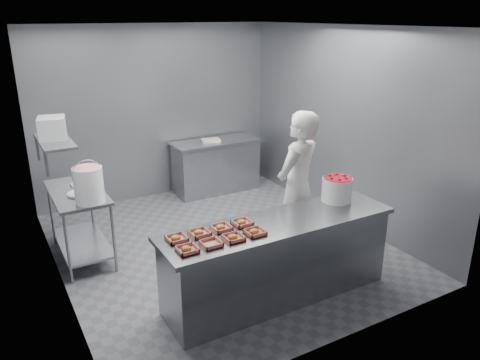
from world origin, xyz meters
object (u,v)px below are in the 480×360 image
at_px(service_counter, 278,259).
at_px(strawberry_tub, 337,188).
at_px(tray_4, 176,238).
at_px(tray_7, 242,222).
at_px(appliance, 52,128).
at_px(tray_0, 187,249).
at_px(tray_5, 199,233).
at_px(prep_table, 79,214).
at_px(tray_1, 211,243).
at_px(worker, 297,188).
at_px(back_counter, 216,166).
at_px(tray_6, 221,227).
at_px(tray_3, 255,232).
at_px(glaze_bucket, 89,184).
at_px(tray_2, 233,237).

relative_size(service_counter, strawberry_tub, 7.57).
xyz_separation_m(tray_4, tray_7, (0.72, 0.00, 0.00)).
height_order(tray_7, appliance, appliance).
relative_size(tray_0, appliance, 0.55).
bearing_deg(service_counter, tray_4, 173.45).
xyz_separation_m(tray_0, tray_5, (0.24, 0.25, 0.00)).
height_order(prep_table, tray_1, tray_1).
bearing_deg(worker, tray_1, 2.73).
relative_size(tray_4, strawberry_tub, 0.55).
height_order(service_counter, strawberry_tub, strawberry_tub).
xyz_separation_m(back_counter, tray_6, (-1.52, -3.12, 0.47)).
distance_m(prep_table, tray_5, 2.02).
relative_size(service_counter, tray_4, 13.88).
relative_size(tray_3, tray_7, 1.00).
height_order(tray_1, tray_7, tray_7).
height_order(strawberry_tub, glaze_bucket, glaze_bucket).
bearing_deg(back_counter, glaze_bucket, -144.96).
distance_m(tray_0, tray_5, 0.35).
bearing_deg(strawberry_tub, tray_5, -179.21).
height_order(tray_0, tray_3, same).
distance_m(service_counter, glaze_bucket, 2.29).
bearing_deg(tray_7, service_counter, -18.52).
bearing_deg(tray_5, appliance, 117.07).
relative_size(prep_table, tray_3, 6.40).
height_order(tray_0, glaze_bucket, glaze_bucket).
bearing_deg(service_counter, tray_5, 171.63).
bearing_deg(worker, strawberry_tub, 93.74).
bearing_deg(tray_2, tray_7, 46.36).
xyz_separation_m(service_counter, prep_table, (-1.65, 1.95, 0.14)).
xyz_separation_m(prep_table, tray_2, (1.03, -2.08, 0.33)).
bearing_deg(back_counter, tray_2, -114.18).
xyz_separation_m(back_counter, strawberry_tub, (-0.01, -3.10, 0.60)).
distance_m(tray_4, tray_7, 0.72).
height_order(tray_2, worker, worker).
bearing_deg(appliance, tray_3, -44.81).
bearing_deg(worker, back_counter, -117.87).
xyz_separation_m(tray_6, glaze_bucket, (-0.97, 1.38, 0.20)).
relative_size(service_counter, tray_5, 13.88).
xyz_separation_m(tray_0, glaze_bucket, (-0.49, 1.64, 0.20)).
xyz_separation_m(prep_table, tray_1, (0.80, -2.08, 0.33)).
distance_m(tray_4, glaze_bucket, 1.48).
height_order(tray_6, strawberry_tub, strawberry_tub).
bearing_deg(prep_table, service_counter, -49.76).
xyz_separation_m(service_counter, tray_6, (-0.62, 0.13, 0.47)).
relative_size(service_counter, tray_6, 13.88).
bearing_deg(strawberry_tub, tray_1, -171.01).
xyz_separation_m(prep_table, tray_5, (0.79, -1.82, 0.33)).
bearing_deg(tray_2, appliance, 119.39).
distance_m(prep_table, tray_4, 1.93).
height_order(prep_table, strawberry_tub, strawberry_tub).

